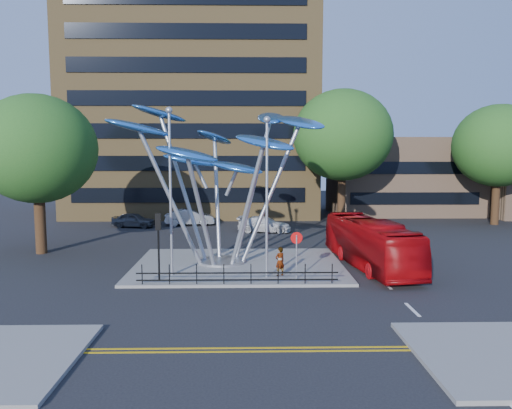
{
  "coord_description": "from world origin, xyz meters",
  "views": [
    {
      "loc": [
        -0.55,
        -22.42,
        6.76
      ],
      "look_at": [
        -0.04,
        4.0,
        3.85
      ],
      "focal_mm": 35.0,
      "sensor_mm": 36.0,
      "label": 1
    }
  ],
  "objects_px": {
    "tree_left": "(37,149)",
    "no_entry_sign_island": "(297,247)",
    "street_lamp_left": "(170,177)",
    "street_lamp_right": "(267,182)",
    "red_bus": "(370,243)",
    "parked_car_left": "(134,220)",
    "tree_right": "(343,135)",
    "leaf_sculpture": "(220,148)",
    "parked_car_mid": "(190,217)",
    "tree_far": "(498,146)",
    "parked_car_right": "(264,224)",
    "traffic_light_island": "(158,232)",
    "pedestrian": "(280,261)"
  },
  "relations": [
    {
      "from": "street_lamp_left",
      "to": "street_lamp_right",
      "type": "bearing_deg",
      "value": -5.71
    },
    {
      "from": "tree_left",
      "to": "no_entry_sign_island",
      "type": "bearing_deg",
      "value": -25.07
    },
    {
      "from": "tree_right",
      "to": "parked_car_right",
      "type": "distance_m",
      "value": 10.91
    },
    {
      "from": "street_lamp_left",
      "to": "no_entry_sign_island",
      "type": "bearing_deg",
      "value": -8.61
    },
    {
      "from": "leaf_sculpture",
      "to": "parked_car_right",
      "type": "xyz_separation_m",
      "value": [
        3.0,
        11.55,
        -6.23
      ]
    },
    {
      "from": "street_lamp_right",
      "to": "no_entry_sign_island",
      "type": "xyz_separation_m",
      "value": [
        1.5,
        -0.48,
        -3.28
      ]
    },
    {
      "from": "tree_right",
      "to": "tree_far",
      "type": "height_order",
      "value": "tree_right"
    },
    {
      "from": "tree_right",
      "to": "street_lamp_left",
      "type": "relative_size",
      "value": 1.38
    },
    {
      "from": "tree_right",
      "to": "street_lamp_right",
      "type": "xyz_separation_m",
      "value": [
        -7.5,
        -19.0,
        -2.94
      ]
    },
    {
      "from": "no_entry_sign_island",
      "to": "red_bus",
      "type": "height_order",
      "value": "red_bus"
    },
    {
      "from": "tree_left",
      "to": "tree_far",
      "type": "height_order",
      "value": "tree_far"
    },
    {
      "from": "street_lamp_right",
      "to": "pedestrian",
      "type": "bearing_deg",
      "value": 20.27
    },
    {
      "from": "leaf_sculpture",
      "to": "red_bus",
      "type": "relative_size",
      "value": 1.27
    },
    {
      "from": "pedestrian",
      "to": "parked_car_mid",
      "type": "xyz_separation_m",
      "value": [
        -6.85,
        18.76,
        -0.19
      ]
    },
    {
      "from": "no_entry_sign_island",
      "to": "red_bus",
      "type": "bearing_deg",
      "value": 35.25
    },
    {
      "from": "street_lamp_left",
      "to": "parked_car_mid",
      "type": "relative_size",
      "value": 2.0
    },
    {
      "from": "tree_left",
      "to": "leaf_sculpture",
      "type": "distance_m",
      "value": 12.38
    },
    {
      "from": "tree_right",
      "to": "parked_car_mid",
      "type": "distance_m",
      "value": 15.48
    },
    {
      "from": "parked_car_left",
      "to": "traffic_light_island",
      "type": "bearing_deg",
      "value": -154.25
    },
    {
      "from": "no_entry_sign_island",
      "to": "parked_car_left",
      "type": "bearing_deg",
      "value": 123.99
    },
    {
      "from": "leaf_sculpture",
      "to": "pedestrian",
      "type": "distance_m",
      "value": 7.61
    },
    {
      "from": "tree_left",
      "to": "tree_far",
      "type": "relative_size",
      "value": 0.95
    },
    {
      "from": "pedestrian",
      "to": "red_bus",
      "type": "bearing_deg",
      "value": 172.05
    },
    {
      "from": "leaf_sculpture",
      "to": "parked_car_left",
      "type": "height_order",
      "value": "leaf_sculpture"
    },
    {
      "from": "street_lamp_right",
      "to": "street_lamp_left",
      "type": "bearing_deg",
      "value": 174.29
    },
    {
      "from": "leaf_sculpture",
      "to": "parked_car_mid",
      "type": "bearing_deg",
      "value": 103.12
    },
    {
      "from": "street_lamp_right",
      "to": "traffic_light_island",
      "type": "bearing_deg",
      "value": -174.81
    },
    {
      "from": "street_lamp_right",
      "to": "traffic_light_island",
      "type": "distance_m",
      "value": 6.05
    },
    {
      "from": "tree_far",
      "to": "parked_car_right",
      "type": "relative_size",
      "value": 2.46
    },
    {
      "from": "pedestrian",
      "to": "street_lamp_right",
      "type": "bearing_deg",
      "value": -12.61
    },
    {
      "from": "tree_left",
      "to": "no_entry_sign_island",
      "type": "height_order",
      "value": "tree_left"
    },
    {
      "from": "parked_car_left",
      "to": "parked_car_mid",
      "type": "distance_m",
      "value": 4.9
    },
    {
      "from": "parked_car_mid",
      "to": "street_lamp_left",
      "type": "bearing_deg",
      "value": 179.01
    },
    {
      "from": "tree_right",
      "to": "street_lamp_left",
      "type": "distance_m",
      "value": 22.49
    },
    {
      "from": "traffic_light_island",
      "to": "street_lamp_right",
      "type": "bearing_deg",
      "value": 5.19
    },
    {
      "from": "tree_left",
      "to": "parked_car_right",
      "type": "relative_size",
      "value": 2.35
    },
    {
      "from": "parked_car_right",
      "to": "no_entry_sign_island",
      "type": "bearing_deg",
      "value": -167.39
    },
    {
      "from": "tree_left",
      "to": "traffic_light_island",
      "type": "height_order",
      "value": "tree_left"
    },
    {
      "from": "leaf_sculpture",
      "to": "no_entry_sign_island",
      "type": "height_order",
      "value": "leaf_sculpture"
    },
    {
      "from": "traffic_light_island",
      "to": "parked_car_left",
      "type": "height_order",
      "value": "traffic_light_island"
    },
    {
      "from": "tree_right",
      "to": "leaf_sculpture",
      "type": "distance_m",
      "value": 18.37
    },
    {
      "from": "tree_far",
      "to": "no_entry_sign_island",
      "type": "distance_m",
      "value": 28.42
    },
    {
      "from": "tree_left",
      "to": "parked_car_mid",
      "type": "relative_size",
      "value": 2.34
    },
    {
      "from": "leaf_sculpture",
      "to": "street_lamp_left",
      "type": "bearing_deg",
      "value": -127.4
    },
    {
      "from": "leaf_sculpture",
      "to": "tree_far",
      "type": "bearing_deg",
      "value": 32.48
    },
    {
      "from": "tree_left",
      "to": "traffic_light_island",
      "type": "relative_size",
      "value": 3.01
    },
    {
      "from": "street_lamp_left",
      "to": "pedestrian",
      "type": "distance_m",
      "value": 7.24
    },
    {
      "from": "street_lamp_left",
      "to": "parked_car_left",
      "type": "xyz_separation_m",
      "value": [
        -5.92,
        17.44,
        -4.72
      ]
    },
    {
      "from": "parked_car_left",
      "to": "leaf_sculpture",
      "type": "bearing_deg",
      "value": -140.27
    },
    {
      "from": "leaf_sculpture",
      "to": "pedestrian",
      "type": "bearing_deg",
      "value": -46.21
    }
  ]
}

